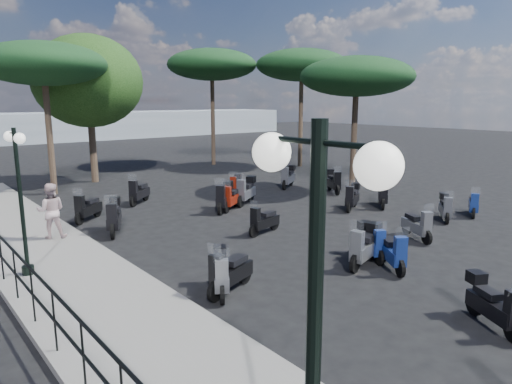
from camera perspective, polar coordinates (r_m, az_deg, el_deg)
ground at (r=13.43m, az=9.63°, el=-7.57°), size 120.00×120.00×0.00m
sidewalk at (r=12.41m, az=-22.54°, el=-9.55°), size 3.00×30.00×0.15m
railing at (r=11.69m, az=-28.67°, el=-7.11°), size 0.04×26.04×1.10m
lamp_post_0 at (r=3.47m, az=7.14°, el=-20.99°), size 0.32×1.20×4.06m
lamp_post_1 at (r=12.12m, az=-27.40°, el=-0.09°), size 0.29×1.05×3.56m
pedestrian_far at (r=15.32m, az=-24.26°, el=-2.16°), size 1.02×0.92×1.71m
scooter_2 at (r=10.52m, az=-4.40°, el=-10.14°), size 1.00×1.38×1.25m
scooter_3 at (r=10.54m, az=-3.34°, el=-10.13°), size 1.62×0.77×1.33m
scooter_4 at (r=15.74m, az=-17.33°, el=-3.05°), size 1.04×1.66×1.44m
scooter_5 at (r=17.66m, az=-20.30°, el=-1.98°), size 1.36×1.14×1.33m
scooter_7 at (r=10.11m, az=27.55°, el=-12.41°), size 0.91×1.41×1.23m
scooter_8 at (r=12.42m, az=16.70°, el=-7.29°), size 1.03×1.40×1.30m
scooter_9 at (r=13.09m, az=14.19°, el=-6.15°), size 0.91×1.39×1.22m
scooter_10 at (r=18.12m, az=-3.97°, el=-0.69°), size 1.49×1.31×1.45m
scooter_11 at (r=19.94m, az=-14.44°, el=-0.09°), size 1.40×1.21×1.39m
scooter_14 at (r=12.48m, az=13.48°, el=-6.68°), size 1.71×0.73×1.38m
scooter_15 at (r=15.00m, az=0.97°, el=-3.70°), size 1.52×0.57×1.22m
scooter_16 at (r=18.28m, az=-3.13°, el=-0.84°), size 1.44×1.04×1.33m
scooter_17 at (r=21.18m, az=-2.57°, el=0.82°), size 1.23×1.09×1.20m
scooter_20 at (r=18.05m, az=22.59°, el=-1.87°), size 1.32×1.02×1.22m
scooter_21 at (r=15.26m, az=19.53°, el=-4.01°), size 0.89×1.48×1.29m
scooter_22 at (r=19.28m, az=-1.25°, el=0.07°), size 1.62×1.13×1.45m
scooter_23 at (r=23.00m, az=4.02°, el=1.86°), size 1.59×1.09×1.41m
scooter_26 at (r=19.24m, az=25.54°, el=-1.48°), size 1.37×0.83×1.20m
scooter_27 at (r=18.73m, az=11.95°, el=-0.67°), size 1.52×0.94×1.31m
scooter_28 at (r=19.56m, az=15.58°, el=-0.26°), size 1.48×1.19×1.39m
scooter_29 at (r=22.00m, az=9.65°, el=1.26°), size 1.09×1.54×1.38m
broadleaf_tree at (r=25.84m, az=-20.23°, el=12.83°), size 5.60×5.60×7.68m
pine_0 at (r=31.38m, az=-5.54°, el=15.52°), size 5.93×5.93×7.68m
pine_1 at (r=30.48m, az=5.74°, el=15.47°), size 5.90×5.90×7.59m
pine_2 at (r=23.13m, az=-25.05°, el=14.27°), size 5.55×5.55×6.90m
pine_3 at (r=22.56m, az=12.46°, el=13.87°), size 5.37×5.37×6.37m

